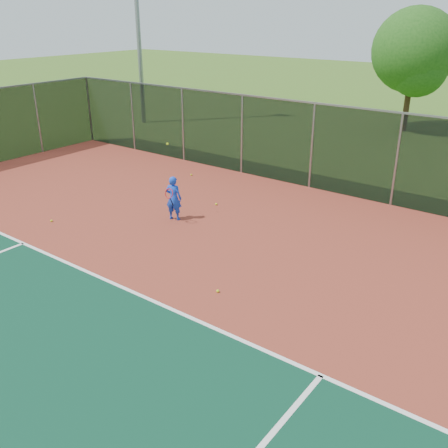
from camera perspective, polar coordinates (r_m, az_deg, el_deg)
name	(u,v)px	position (r m, az deg, el deg)	size (l,w,h in m)	color
ground	(113,430)	(8.40, -12.62, -22.01)	(120.00, 120.00, 0.00)	#395F1B
court_apron	(196,362)	(9.42, -3.17, -15.45)	(30.00, 20.00, 0.02)	maroon
fence_back	(397,159)	(16.87, 19.14, 7.02)	(30.00, 0.06, 3.03)	black
tennis_player	(174,198)	(15.10, -5.78, 2.97)	(0.59, 0.65, 2.33)	blue
practice_ball_1	(173,189)	(17.91, -5.80, 4.02)	(0.07, 0.07, 0.07)	#C6DF1A
practice_ball_2	(216,204)	(16.38, -0.89, 2.29)	(0.07, 0.07, 0.07)	#C6DF1A
practice_ball_3	(191,175)	(19.45, -3.76, 5.64)	(0.07, 0.07, 0.07)	#C6DF1A
practice_ball_4	(218,291)	(11.38, -0.72, -7.66)	(0.07, 0.07, 0.07)	#C6DF1A
practice_ball_6	(51,221)	(15.94, -19.12, 0.35)	(0.07, 0.07, 0.07)	#C6DF1A
tree_back_left	(415,55)	(28.11, 21.03, 17.63)	(4.22, 4.22, 6.20)	#331F12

